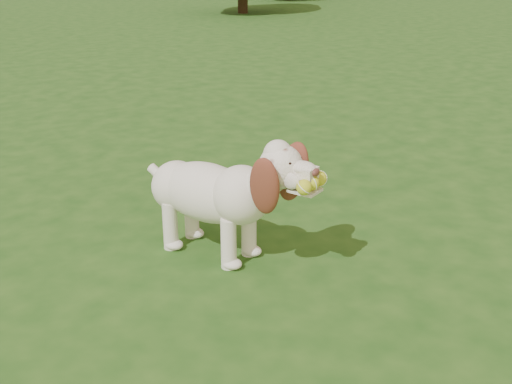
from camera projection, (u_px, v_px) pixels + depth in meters
ground at (197, 295)px, 2.91m from camera, size 80.00×80.00×0.00m
dog at (221, 190)px, 3.15m from camera, size 0.58×1.00×0.67m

